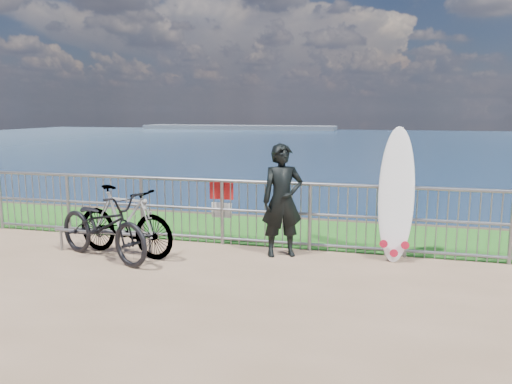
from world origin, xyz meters
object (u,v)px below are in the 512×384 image
(surfer, at_px, (282,200))
(bicycle_near, at_px, (103,226))
(bicycle_far, at_px, (124,221))
(surfboard, at_px, (396,199))

(surfer, height_order, bicycle_near, surfer)
(surfer, xyz_separation_m, bicycle_near, (-2.62, -0.89, -0.35))
(surfer, bearing_deg, bicycle_far, 170.61)
(surfboard, relative_size, bicycle_far, 1.11)
(surfboard, bearing_deg, surfer, -172.07)
(bicycle_near, relative_size, bicycle_far, 1.09)
(surfboard, xyz_separation_m, bicycle_near, (-4.33, -1.13, -0.41))
(surfer, xyz_separation_m, bicycle_far, (-2.40, -0.61, -0.33))
(bicycle_near, height_order, bicycle_far, bicycle_far)
(surfboard, bearing_deg, bicycle_near, -165.40)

